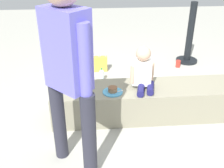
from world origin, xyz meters
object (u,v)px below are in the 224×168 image
object	(u,v)px
cake_plate	(113,91)
water_bottle_near_gift	(102,75)
child_seated	(143,71)
party_cup_red	(178,64)
adult_standing	(68,63)
cake_box_white	(151,83)
gift_bag	(100,64)
handbag_black_leather	(74,84)

from	to	relation	value
cake_plate	water_bottle_near_gift	world-z (taller)	cake_plate
child_seated	party_cup_red	size ratio (longest dim) A/B	4.18
adult_standing	water_bottle_near_gift	size ratio (longest dim) A/B	8.44
child_seated	cake_box_white	size ratio (longest dim) A/B	1.67
child_seated	gift_bag	size ratio (longest dim) A/B	1.68
party_cup_red	cake_box_white	bearing A→B (deg)	-132.16
adult_standing	handbag_black_leather	distance (m)	1.68
cake_box_white	cake_plate	bearing A→B (deg)	-128.58
gift_bag	party_cup_red	xyz separation A→B (m)	(1.30, 0.05, -0.07)
gift_bag	water_bottle_near_gift	xyz separation A→B (m)	(0.01, -0.34, -0.03)
cake_plate	party_cup_red	xyz separation A→B (m)	(1.21, 1.43, -0.34)
child_seated	gift_bag	world-z (taller)	child_seated
cake_box_white	handbag_black_leather	bearing A→B (deg)	-178.98
cake_plate	party_cup_red	world-z (taller)	cake_plate
adult_standing	cake_plate	size ratio (longest dim) A/B	7.56
water_bottle_near_gift	handbag_black_leather	size ratio (longest dim) A/B	0.64
child_seated	party_cup_red	xyz separation A→B (m)	(0.87, 1.35, -0.53)
party_cup_red	handbag_black_leather	bearing A→B (deg)	-158.17
child_seated	gift_bag	distance (m)	1.45
gift_bag	handbag_black_leather	bearing A→B (deg)	-121.06
adult_standing	cake_plate	bearing A→B (deg)	58.48
gift_bag	water_bottle_near_gift	bearing A→B (deg)	-87.76
gift_bag	water_bottle_near_gift	size ratio (longest dim) A/B	1.44
handbag_black_leather	cake_plate	bearing A→B (deg)	-58.48
water_bottle_near_gift	handbag_black_leather	bearing A→B (deg)	-144.24
party_cup_red	gift_bag	bearing A→B (deg)	-177.98
gift_bag	handbag_black_leather	xyz separation A→B (m)	(-0.38, -0.63, -0.01)
child_seated	cake_box_white	world-z (taller)	child_seated
gift_bag	handbag_black_leather	distance (m)	0.73
gift_bag	handbag_black_leather	world-z (taller)	handbag_black_leather
cake_plate	cake_box_white	size ratio (longest dim) A/B	0.77
cake_plate	party_cup_red	distance (m)	1.91
child_seated	adult_standing	size ratio (longest dim) A/B	0.29
cake_box_white	party_cup_red	bearing A→B (deg)	47.84
adult_standing	party_cup_red	xyz separation A→B (m)	(1.61, 2.08, -0.97)
adult_standing	water_bottle_near_gift	distance (m)	1.96
child_seated	party_cup_red	bearing A→B (deg)	57.18
adult_standing	cake_box_white	distance (m)	2.00
child_seated	handbag_black_leather	xyz separation A→B (m)	(-0.81, 0.68, -0.48)
cake_box_white	water_bottle_near_gift	bearing A→B (deg)	159.37
cake_plate	gift_bag	xyz separation A→B (m)	(-0.09, 1.39, -0.27)
adult_standing	gift_bag	size ratio (longest dim) A/B	5.88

